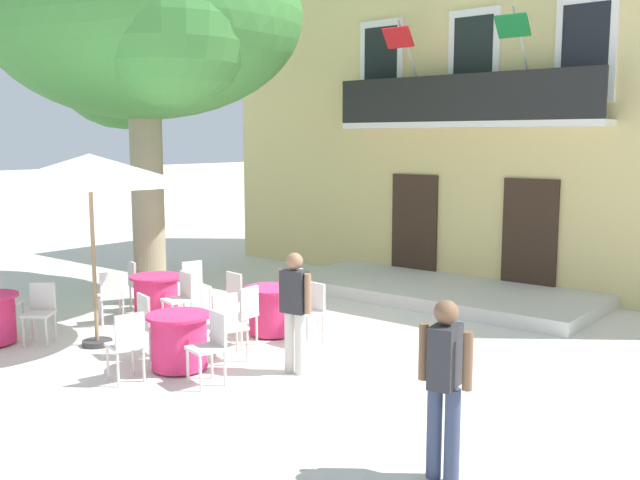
# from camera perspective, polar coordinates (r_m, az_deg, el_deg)

# --- Properties ---
(ground_plane) EXTENTS (120.00, 120.00, 0.00)m
(ground_plane) POSITION_cam_1_polar(r_m,az_deg,el_deg) (11.47, -2.53, -7.42)
(ground_plane) COLOR silver
(building_facade) EXTENTS (13.00, 5.09, 7.50)m
(building_facade) POSITION_cam_1_polar(r_m,az_deg,el_deg) (16.71, 15.25, 10.16)
(building_facade) COLOR #DBC67F
(building_facade) RESTS_ON ground
(entrance_step_platform) EXTENTS (6.03, 2.54, 0.25)m
(entrance_step_platform) POSITION_cam_1_polar(r_m,az_deg,el_deg) (14.09, 9.35, -4.06)
(entrance_step_platform) COLOR silver
(entrance_step_platform) RESTS_ON ground
(plane_tree) EXTENTS (6.17, 5.42, 7.02)m
(plane_tree) POSITION_cam_1_polar(r_m,az_deg,el_deg) (13.84, -14.06, 16.20)
(plane_tree) COLOR gray
(plane_tree) RESTS_ON ground
(cafe_table_near_tree) EXTENTS (0.86, 0.86, 0.76)m
(cafe_table_near_tree) POSITION_cam_1_polar(r_m,az_deg,el_deg) (9.79, -11.16, -7.91)
(cafe_table_near_tree) COLOR #E52D66
(cafe_table_near_tree) RESTS_ON ground
(cafe_chair_near_tree_0) EXTENTS (0.49, 0.49, 0.91)m
(cafe_chair_near_tree_0) POSITION_cam_1_polar(r_m,az_deg,el_deg) (10.39, -13.32, -6.25)
(cafe_chair_near_tree_0) COLOR silver
(cafe_chair_near_tree_0) RESTS_ON ground
(cafe_chair_near_tree_1) EXTENTS (0.49, 0.49, 0.91)m
(cafe_chair_near_tree_1) POSITION_cam_1_polar(r_m,az_deg,el_deg) (9.40, -15.13, -7.85)
(cafe_chair_near_tree_1) COLOR silver
(cafe_chair_near_tree_1) RESTS_ON ground
(cafe_chair_near_tree_2) EXTENTS (0.49, 0.49, 0.91)m
(cafe_chair_near_tree_2) POSITION_cam_1_polar(r_m,az_deg,el_deg) (9.14, -8.68, -8.11)
(cafe_chair_near_tree_2) COLOR silver
(cafe_chair_near_tree_2) RESTS_ON ground
(cafe_chair_near_tree_3) EXTENTS (0.51, 0.51, 0.91)m
(cafe_chair_near_tree_3) POSITION_cam_1_polar(r_m,az_deg,el_deg) (10.10, -7.33, -6.52)
(cafe_chair_near_tree_3) COLOR silver
(cafe_chair_near_tree_3) RESTS_ON ground
(cafe_chair_middle_1) EXTENTS (0.56, 0.56, 0.91)m
(cafe_chair_middle_1) POSITION_cam_1_polar(r_m,az_deg,el_deg) (11.57, -21.39, -5.13)
(cafe_chair_middle_1) COLOR silver
(cafe_chair_middle_1) RESTS_ON ground
(cafe_chair_middle_2) EXTENTS (0.56, 0.56, 0.91)m
(cafe_chair_middle_2) POSITION_cam_1_polar(r_m,az_deg,el_deg) (12.52, -23.96, -4.30)
(cafe_chair_middle_2) COLOR silver
(cafe_chair_middle_2) RESTS_ON ground
(cafe_table_front) EXTENTS (0.86, 0.86, 0.76)m
(cafe_table_front) POSITION_cam_1_polar(r_m,az_deg,el_deg) (12.52, -12.93, -4.44)
(cafe_table_front) COLOR #E52D66
(cafe_table_front) RESTS_ON ground
(cafe_chair_front_0) EXTENTS (0.50, 0.50, 0.91)m
(cafe_chair_front_0) POSITION_cam_1_polar(r_m,az_deg,el_deg) (12.85, -9.96, -3.41)
(cafe_chair_front_0) COLOR silver
(cafe_chair_front_0) RESTS_ON ground
(cafe_chair_front_1) EXTENTS (0.51, 0.51, 0.91)m
(cafe_chair_front_1) POSITION_cam_1_polar(r_m,az_deg,el_deg) (13.17, -14.31, -3.26)
(cafe_chair_front_1) COLOR silver
(cafe_chair_front_1) RESTS_ON ground
(cafe_chair_front_2) EXTENTS (0.54, 0.54, 0.91)m
(cafe_chair_front_2) POSITION_cam_1_polar(r_m,az_deg,el_deg) (12.30, -16.31, -4.14)
(cafe_chair_front_2) COLOR silver
(cafe_chair_front_2) RESTS_ON ground
(cafe_chair_front_3) EXTENTS (0.48, 0.48, 0.91)m
(cafe_chair_front_3) POSITION_cam_1_polar(r_m,az_deg,el_deg) (11.87, -11.02, -4.39)
(cafe_chair_front_3) COLOR silver
(cafe_chair_front_3) RESTS_ON ground
(cafe_table_far_side) EXTENTS (0.86, 0.86, 0.76)m
(cafe_table_far_side) POSITION_cam_1_polar(r_m,az_deg,el_deg) (11.30, -3.82, -5.61)
(cafe_table_far_side) COLOR #E52D66
(cafe_table_far_side) RESTS_ON ground
(cafe_chair_far_side_0) EXTENTS (0.45, 0.45, 0.91)m
(cafe_chair_far_side_0) POSITION_cam_1_polar(r_m,az_deg,el_deg) (11.80, -6.42, -4.37)
(cafe_chair_far_side_0) COLOR silver
(cafe_chair_far_side_0) RESTS_ON ground
(cafe_chair_far_side_1) EXTENTS (0.42, 0.42, 0.91)m
(cafe_chair_far_side_1) POSITION_cam_1_polar(r_m,az_deg,el_deg) (10.67, -6.08, -5.71)
(cafe_chair_far_side_1) COLOR silver
(cafe_chair_far_side_1) RESTS_ON ground
(cafe_chair_far_side_2) EXTENTS (0.42, 0.42, 0.91)m
(cafe_chair_far_side_2) POSITION_cam_1_polar(r_m,az_deg,el_deg) (10.81, -0.76, -5.48)
(cafe_chair_far_side_2) COLOR silver
(cafe_chair_far_side_2) RESTS_ON ground
(cafe_chair_far_side_3) EXTENTS (0.40, 0.40, 0.91)m
(cafe_chair_far_side_3) POSITION_cam_1_polar(r_m,az_deg,el_deg) (11.87, -1.64, -4.25)
(cafe_chair_far_side_3) COLOR silver
(cafe_chair_far_side_3) RESTS_ON ground
(cafe_umbrella) EXTENTS (2.90, 2.90, 2.85)m
(cafe_umbrella) POSITION_cam_1_polar(r_m,az_deg,el_deg) (10.89, -17.90, 5.31)
(cafe_umbrella) COLOR #997A56
(cafe_umbrella) RESTS_ON ground
(pedestrian_near_entrance) EXTENTS (0.53, 0.37, 1.67)m
(pedestrian_near_entrance) POSITION_cam_1_polar(r_m,az_deg,el_deg) (6.55, 9.90, -10.92)
(pedestrian_near_entrance) COLOR #384260
(pedestrian_near_entrance) RESTS_ON ground
(pedestrian_mid_plaza) EXTENTS (0.53, 0.26, 1.61)m
(pedestrian_mid_plaza) POSITION_cam_1_polar(r_m,az_deg,el_deg) (9.36, -2.03, -5.26)
(pedestrian_mid_plaza) COLOR silver
(pedestrian_mid_plaza) RESTS_ON ground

